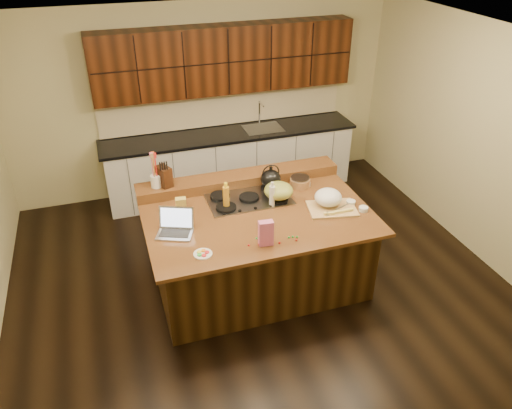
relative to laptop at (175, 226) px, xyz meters
name	(u,v)px	position (x,y,z in m)	size (l,w,h in m)	color
room	(258,178)	(0.89, 0.08, 0.37)	(5.52, 5.02, 2.72)	black
island	(257,248)	(0.89, 0.08, -0.52)	(2.40, 1.60, 0.92)	black
back_ledge	(239,179)	(0.89, 0.78, 0.00)	(2.40, 0.30, 0.12)	black
cooktop	(249,198)	(0.89, 0.38, -0.05)	(0.92, 0.52, 0.05)	gray
back_counter	(229,128)	(1.19, 2.31, 0.00)	(3.70, 0.66, 2.40)	silver
kettle	(271,179)	(1.19, 0.51, 0.09)	(0.23, 0.23, 0.21)	black
green_bowl	(279,191)	(1.19, 0.25, 0.07)	(0.32, 0.32, 0.18)	olive
laptop	(175,226)	(0.00, 0.00, 0.00)	(0.43, 0.39, 0.24)	#B7B7BC
oil_bottle	(226,198)	(0.60, 0.27, 0.07)	(0.07, 0.07, 0.27)	gold
vinegar_bottle	(272,197)	(1.08, 0.17, 0.06)	(0.06, 0.06, 0.25)	silver
wooden_tray	(329,200)	(1.67, -0.04, 0.03)	(0.57, 0.46, 0.21)	tan
ramekin_a	(363,209)	(1.99, -0.22, -0.04)	(0.10, 0.10, 0.04)	white
ramekin_b	(351,203)	(1.92, -0.06, -0.04)	(0.10, 0.10, 0.04)	white
ramekin_c	(306,184)	(1.62, 0.48, -0.04)	(0.10, 0.10, 0.04)	white
strainer_bowl	(300,182)	(1.56, 0.51, -0.02)	(0.24, 0.24, 0.09)	#996B3F
kitchen_timer	(327,214)	(1.57, -0.21, -0.03)	(0.08, 0.08, 0.07)	silver
pink_bag	(266,233)	(0.79, -0.48, 0.07)	(0.14, 0.07, 0.26)	#CE6191
candy_plate	(203,254)	(0.17, -0.46, -0.06)	(0.18, 0.18, 0.01)	white
package_box	(181,205)	(0.13, 0.38, 0.01)	(0.11, 0.08, 0.16)	gold
utensil_crock	(156,181)	(-0.07, 0.78, 0.13)	(0.12, 0.12, 0.14)	white
knife_block	(164,176)	(0.03, 0.78, 0.17)	(0.11, 0.19, 0.23)	black
gumdrop_0	(272,239)	(0.87, -0.43, -0.06)	(0.02, 0.02, 0.02)	red
gumdrop_1	(293,237)	(1.08, -0.46, -0.06)	(0.02, 0.02, 0.02)	#198C26
gumdrop_2	(280,243)	(0.92, -0.51, -0.06)	(0.02, 0.02, 0.02)	red
gumdrop_3	(264,235)	(0.82, -0.34, -0.06)	(0.02, 0.02, 0.02)	#198C26
gumdrop_4	(249,245)	(0.63, -0.46, -0.06)	(0.02, 0.02, 0.02)	red
gumdrop_5	(257,238)	(0.73, -0.37, -0.06)	(0.02, 0.02, 0.02)	#198C26
gumdrop_6	(267,233)	(0.86, -0.31, -0.06)	(0.02, 0.02, 0.02)	red
gumdrop_7	(269,241)	(0.84, -0.45, -0.06)	(0.02, 0.02, 0.02)	#198C26
gumdrop_8	(296,240)	(1.10, -0.52, -0.06)	(0.02, 0.02, 0.02)	red
gumdrop_9	(297,237)	(1.12, -0.47, -0.06)	(0.02, 0.02, 0.02)	#198C26
gumdrop_10	(259,245)	(0.72, -0.48, -0.06)	(0.02, 0.02, 0.02)	red
gumdrop_11	(289,237)	(1.04, -0.46, -0.06)	(0.02, 0.02, 0.02)	#198C26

